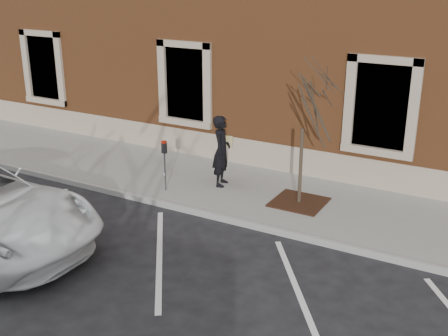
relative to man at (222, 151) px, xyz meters
The scene contains 9 objects.
ground 2.15m from the man, 67.76° to the right, with size 120.00×120.00×0.00m, color #28282B.
sidewalk_near 1.26m from the man, ahead, with size 40.00×3.50×0.15m, color gray.
curb_near 2.16m from the man, 68.34° to the right, with size 40.00×0.12×0.15m, color #9E9E99.
parking_stripes 4.12m from the man, 79.89° to the right, with size 28.00×4.40×0.01m, color silver, non-canonical shape.
building_civic 6.72m from the man, 83.43° to the left, with size 40.00×8.62×8.00m.
man is the anchor object (origin of this frame).
parking_meter 1.55m from the man, 135.45° to the right, with size 0.13×0.10×1.38m.
tree_grate 2.52m from the man, ahead, with size 1.28×1.28×0.03m, color #371811.
sapling 2.77m from the man, ahead, with size 2.12×2.12×3.53m.
Camera 1 is at (6.40, -10.75, 5.79)m, focal length 45.00 mm.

